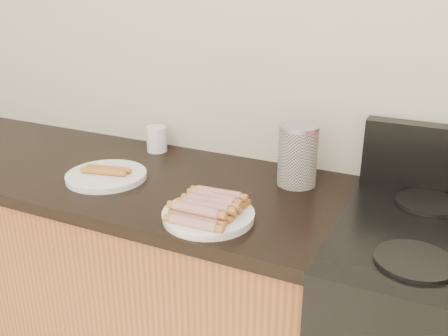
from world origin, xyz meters
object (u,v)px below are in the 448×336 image
at_px(side_plate, 106,176).
at_px(canister, 298,155).
at_px(mug, 157,139).
at_px(main_plate, 208,217).

relative_size(side_plate, canister, 1.33).
bearing_deg(mug, main_plate, -43.77).
height_order(main_plate, canister, canister).
xyz_separation_m(main_plate, canister, (0.14, 0.34, 0.09)).
xyz_separation_m(side_plate, canister, (0.57, 0.23, 0.09)).
xyz_separation_m(main_plate, mug, (-0.43, 0.41, 0.04)).
bearing_deg(mug, side_plate, -90.27).
bearing_deg(side_plate, mug, 89.73).
distance_m(canister, mug, 0.57).
bearing_deg(side_plate, canister, 21.64).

